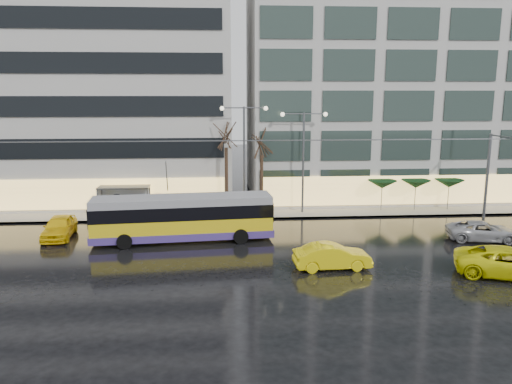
{
  "coord_description": "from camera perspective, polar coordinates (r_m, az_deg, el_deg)",
  "views": [
    {
      "loc": [
        0.04,
        -30.68,
        10.25
      ],
      "look_at": [
        2.58,
        5.0,
        3.13
      ],
      "focal_mm": 35.0,
      "sensor_mm": 36.0,
      "label": 1
    }
  ],
  "objects": [
    {
      "name": "pedestrian_b",
      "position": [
        41.89,
        -11.2,
        -1.85
      ],
      "size": [
        0.92,
        0.92,
        1.5
      ],
      "color": "black",
      "rests_on": "sidewalk"
    },
    {
      "name": "parasol_c",
      "position": [
        46.87,
        21.2,
        0.91
      ],
      "size": [
        2.5,
        2.5,
        2.65
      ],
      "color": "#595B60",
      "rests_on": "sidewalk"
    },
    {
      "name": "trolleybus",
      "position": [
        35.29,
        -8.35,
        -3.11
      ],
      "size": [
        12.64,
        5.16,
        5.78
      ],
      "color": "gold",
      "rests_on": "ground"
    },
    {
      "name": "bus_shelter",
      "position": [
        43.03,
        -15.28,
        -0.25
      ],
      "size": [
        4.2,
        1.6,
        2.51
      ],
      "color": "#595B60",
      "rests_on": "sidewalk"
    },
    {
      "name": "pedestrian_c",
      "position": [
        42.05,
        -15.59,
        -1.49
      ],
      "size": [
        1.13,
        1.08,
        2.11
      ],
      "color": "black",
      "rests_on": "sidewalk"
    },
    {
      "name": "ground",
      "position": [
        32.35,
        -3.96,
        -7.24
      ],
      "size": [
        140.0,
        140.0,
        0.0
      ],
      "primitive_type": "plane",
      "color": "black",
      "rests_on": "ground"
    },
    {
      "name": "catenary",
      "position": [
        39.1,
        -2.62,
        2.43
      ],
      "size": [
        42.24,
        5.12,
        7.0
      ],
      "color": "#595B60",
      "rests_on": "ground"
    },
    {
      "name": "taxi_a",
      "position": [
        38.56,
        -21.57,
        -3.73
      ],
      "size": [
        2.22,
        4.82,
        1.6
      ],
      "primitive_type": "imported",
      "rotation": [
        0.0,
        0.0,
        0.07
      ],
      "color": "yellow",
      "rests_on": "ground"
    },
    {
      "name": "street_lamp_near",
      "position": [
        41.75,
        -1.36,
        5.4
      ],
      "size": [
        3.96,
        0.36,
        9.03
      ],
      "color": "#595B60",
      "rests_on": "sidewalk"
    },
    {
      "name": "tree_b",
      "position": [
        42.2,
        0.65,
        6.03
      ],
      "size": [
        3.2,
        3.2,
        7.7
      ],
      "color": "black",
      "rests_on": "sidewalk"
    },
    {
      "name": "taxi_c",
      "position": [
        31.9,
        27.05,
        -7.2
      ],
      "size": [
        6.53,
        4.65,
        1.65
      ],
      "primitive_type": "imported",
      "rotation": [
        0.0,
        0.0,
        1.21
      ],
      "color": "yellow",
      "rests_on": "ground"
    },
    {
      "name": "taxi_b",
      "position": [
        30.08,
        8.7,
        -7.28
      ],
      "size": [
        4.65,
        1.84,
        1.51
      ],
      "primitive_type": "imported",
      "rotation": [
        0.0,
        0.0,
        1.63
      ],
      "color": "yellow",
      "rests_on": "ground"
    },
    {
      "name": "pedestrian_a",
      "position": [
        41.34,
        -11.19,
        -1.06
      ],
      "size": [
        1.17,
        1.18,
        2.19
      ],
      "color": "black",
      "rests_on": "sidewalk"
    },
    {
      "name": "building_right",
      "position": [
        53.23,
        17.28,
        13.36
      ],
      "size": [
        32.0,
        14.0,
        25.0
      ],
      "primitive_type": "cube",
      "color": "#B4B1AC",
      "rests_on": "sidewalk"
    },
    {
      "name": "parasol_b",
      "position": [
        45.67,
        17.8,
        0.88
      ],
      "size": [
        2.5,
        2.5,
        2.65
      ],
      "color": "#595B60",
      "rests_on": "sidewalk"
    },
    {
      "name": "kerb",
      "position": [
        41.06,
        -1.21,
        -3.09
      ],
      "size": [
        80.0,
        0.1,
        0.15
      ],
      "primitive_type": "cube",
      "color": "slate",
      "rests_on": "ground"
    },
    {
      "name": "sidewalk",
      "position": [
        45.87,
        -1.52,
        -1.56
      ],
      "size": [
        80.0,
        10.0,
        0.15
      ],
      "primitive_type": "cube",
      "color": "gray",
      "rests_on": "ground"
    },
    {
      "name": "building_left",
      "position": [
        52.22,
        -22.43,
        11.42
      ],
      "size": [
        34.0,
        14.0,
        22.0
      ],
      "primitive_type": "cube",
      "color": "#B4B1AC",
      "rests_on": "sidewalk"
    },
    {
      "name": "street_lamp_far",
      "position": [
        42.31,
        5.44,
        5.06
      ],
      "size": [
        3.96,
        0.36,
        8.53
      ],
      "color": "#595B60",
      "rests_on": "sidewalk"
    },
    {
      "name": "parasol_a",
      "position": [
        44.65,
        14.22,
        0.85
      ],
      "size": [
        2.5,
        2.5,
        2.65
      ],
      "color": "#595B60",
      "rests_on": "sidewalk"
    },
    {
      "name": "sedan_silver",
      "position": [
        38.74,
        24.51,
        -4.08
      ],
      "size": [
        5.25,
        3.17,
        1.36
      ],
      "primitive_type": "imported",
      "rotation": [
        0.0,
        0.0,
        1.38
      ],
      "color": "#A5A5A9",
      "rests_on": "ground"
    },
    {
      "name": "tree_a",
      "position": [
        41.81,
        -3.45,
        6.9
      ],
      "size": [
        3.2,
        3.2,
        8.4
      ],
      "color": "black",
      "rests_on": "sidewalk"
    }
  ]
}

